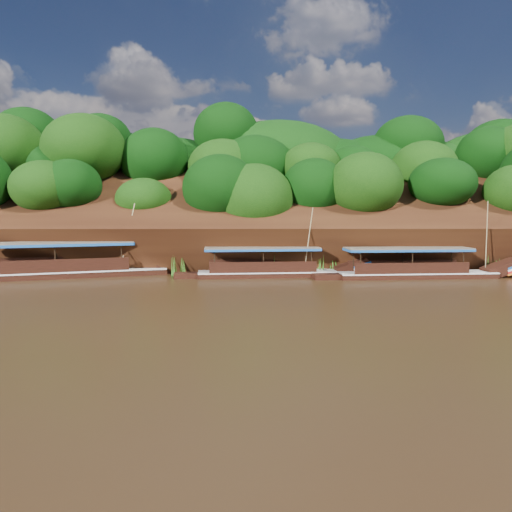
{
  "coord_description": "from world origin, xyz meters",
  "views": [
    {
      "loc": [
        0.2,
        -30.21,
        5.26
      ],
      "look_at": [
        0.45,
        7.0,
        1.75
      ],
      "focal_mm": 35.0,
      "sensor_mm": 36.0,
      "label": 1
    }
  ],
  "objects": [
    {
      "name": "boat_0",
      "position": [
        13.52,
        7.64,
        0.53
      ],
      "size": [
        14.47,
        3.19,
        6.29
      ],
      "rotation": [
        0.0,
        0.0,
        0.08
      ],
      "color": "black",
      "rests_on": "ground"
    },
    {
      "name": "ground",
      "position": [
        0.0,
        0.0,
        0.0
      ],
      "size": [
        160.0,
        160.0,
        0.0
      ],
      "primitive_type": "plane",
      "color": "black",
      "rests_on": "ground"
    },
    {
      "name": "reeds",
      "position": [
        -3.15,
        9.46,
        0.84
      ],
      "size": [
        47.87,
        2.12,
        2.05
      ],
      "color": "#34721C",
      "rests_on": "ground"
    },
    {
      "name": "riverbank",
      "position": [
        -0.01,
        22.73,
        1.89
      ],
      "size": [
        120.0,
        30.06,
        19.4
      ],
      "color": "black",
      "rests_on": "ground"
    },
    {
      "name": "boat_2",
      "position": [
        -13.2,
        8.54,
        0.62
      ],
      "size": [
        17.27,
        7.7,
        6.22
      ],
      "rotation": [
        0.0,
        0.0,
        0.33
      ],
      "color": "black",
      "rests_on": "ground"
    },
    {
      "name": "boat_1",
      "position": [
        2.32,
        8.38,
        0.52
      ],
      "size": [
        13.53,
        3.24,
        5.79
      ],
      "rotation": [
        0.0,
        0.0,
        0.09
      ],
      "color": "black",
      "rests_on": "ground"
    }
  ]
}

